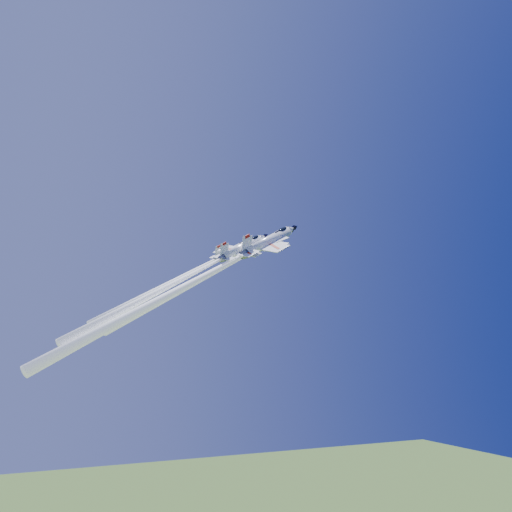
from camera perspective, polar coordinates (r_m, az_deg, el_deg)
name	(u,v)px	position (r m, az deg, el deg)	size (l,w,h in m)	color
jet_lead	(219,270)	(116.65, -3.76, -1.42)	(36.47, 19.87, 35.45)	white
jet_left	(188,274)	(120.66, -6.83, -1.76)	(32.20, 17.44, 29.77)	white
jet_right	(196,280)	(106.83, -6.01, -2.40)	(45.29, 24.59, 42.40)	white
jet_slot	(186,277)	(107.33, -7.06, -2.14)	(35.27, 19.12, 32.73)	white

